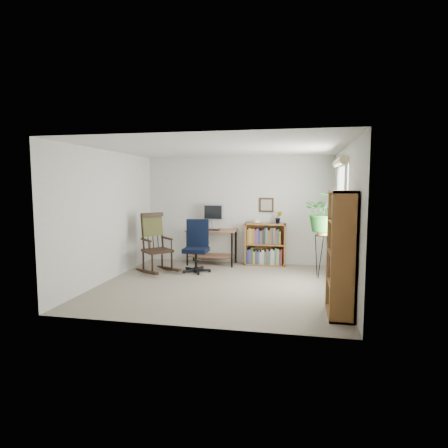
% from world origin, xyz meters
% --- Properties ---
extents(floor, '(4.20, 4.00, 0.00)m').
position_xyz_m(floor, '(0.00, 0.00, 0.00)').
color(floor, gray).
rests_on(floor, ground).
extents(ceiling, '(4.20, 4.00, 0.00)m').
position_xyz_m(ceiling, '(0.00, 0.00, 2.40)').
color(ceiling, silver).
rests_on(ceiling, ground).
extents(wall_back, '(4.20, 0.00, 2.40)m').
position_xyz_m(wall_back, '(0.00, 2.00, 1.20)').
color(wall_back, silver).
rests_on(wall_back, ground).
extents(wall_front, '(4.20, 0.00, 2.40)m').
position_xyz_m(wall_front, '(0.00, -2.00, 1.20)').
color(wall_front, silver).
rests_on(wall_front, ground).
extents(wall_left, '(0.00, 4.00, 2.40)m').
position_xyz_m(wall_left, '(-2.10, 0.00, 1.20)').
color(wall_left, silver).
rests_on(wall_left, ground).
extents(wall_right, '(0.00, 4.00, 2.40)m').
position_xyz_m(wall_right, '(2.10, 0.00, 1.20)').
color(wall_right, silver).
rests_on(wall_right, ground).
extents(window, '(0.12, 1.20, 1.50)m').
position_xyz_m(window, '(2.06, 0.30, 1.40)').
color(window, white).
rests_on(window, wall_right).
extents(desk, '(1.08, 0.60, 0.78)m').
position_xyz_m(desk, '(-0.53, 1.70, 0.39)').
color(desk, brown).
rests_on(desk, floor).
extents(monitor, '(0.46, 0.16, 0.56)m').
position_xyz_m(monitor, '(-0.53, 1.84, 1.06)').
color(monitor, '#B5B4B9').
rests_on(monitor, desk).
extents(keyboard, '(0.40, 0.15, 0.02)m').
position_xyz_m(keyboard, '(-0.53, 1.58, 0.79)').
color(keyboard, black).
rests_on(keyboard, desk).
extents(office_chair, '(0.65, 0.65, 1.08)m').
position_xyz_m(office_chair, '(-0.68, 0.88, 0.54)').
color(office_chair, black).
rests_on(office_chair, floor).
extents(rocking_chair, '(1.20, 1.19, 1.23)m').
position_xyz_m(rocking_chair, '(-1.44, 0.72, 0.61)').
color(rocking_chair, black).
rests_on(rocking_chair, floor).
extents(low_bookshelf, '(0.88, 0.29, 0.93)m').
position_xyz_m(low_bookshelf, '(0.65, 1.82, 0.47)').
color(low_bookshelf, '#955F31').
rests_on(low_bookshelf, floor).
extents(tall_bookshelf, '(0.32, 0.74, 1.70)m').
position_xyz_m(tall_bookshelf, '(1.92, -1.18, 0.85)').
color(tall_bookshelf, '#955F31').
rests_on(tall_bookshelf, floor).
extents(plant_stand, '(0.30, 0.30, 0.95)m').
position_xyz_m(plant_stand, '(1.80, 0.95, 0.48)').
color(plant_stand, black).
rests_on(plant_stand, floor).
extents(spider_plant, '(1.69, 1.88, 1.47)m').
position_xyz_m(spider_plant, '(1.80, 0.95, 1.61)').
color(spider_plant, '#276F27').
rests_on(spider_plant, plant_stand).
extents(potted_plant_small, '(0.13, 0.24, 0.11)m').
position_xyz_m(potted_plant_small, '(0.93, 1.83, 0.99)').
color(potted_plant_small, '#276F27').
rests_on(potted_plant_small, low_bookshelf).
extents(framed_picture, '(0.32, 0.04, 0.32)m').
position_xyz_m(framed_picture, '(0.65, 1.97, 1.33)').
color(framed_picture, black).
rests_on(framed_picture, wall_back).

